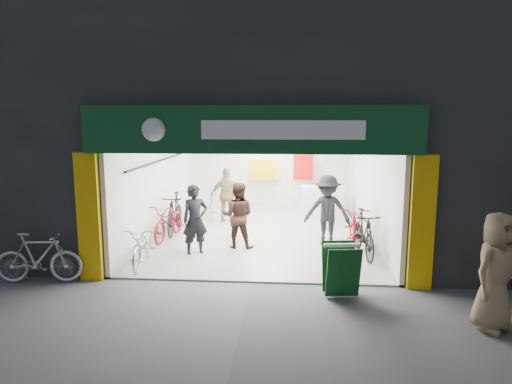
# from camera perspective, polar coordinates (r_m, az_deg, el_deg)

# --- Properties ---
(ground) EXTENTS (60.00, 60.00, 0.00)m
(ground) POSITION_cam_1_polar(r_m,az_deg,el_deg) (9.30, -0.61, -11.32)
(ground) COLOR #56565B
(ground) RESTS_ON ground
(building) EXTENTS (17.00, 10.27, 8.00)m
(building) POSITION_cam_1_polar(r_m,az_deg,el_deg) (13.69, 5.16, 13.67)
(building) COLOR #232326
(building) RESTS_ON ground
(bike_left_front) EXTENTS (0.76, 1.79, 0.91)m
(bike_left_front) POSITION_cam_1_polar(r_m,az_deg,el_deg) (10.53, -13.91, -6.48)
(bike_left_front) COLOR #ABABB0
(bike_left_front) RESTS_ON ground
(bike_left_midfront) EXTENTS (0.66, 1.96, 1.16)m
(bike_left_midfront) POSITION_cam_1_polar(r_m,az_deg,el_deg) (13.10, -10.13, -2.68)
(bike_left_midfront) COLOR black
(bike_left_midfront) RESTS_ON ground
(bike_left_midback) EXTENTS (0.86, 1.95, 0.99)m
(bike_left_midback) POSITION_cam_1_polar(r_m,az_deg,el_deg) (12.54, -10.80, -3.63)
(bike_left_midback) COLOR maroon
(bike_left_midback) RESTS_ON ground
(bike_left_back) EXTENTS (0.71, 1.60, 0.93)m
(bike_left_back) POSITION_cam_1_polar(r_m,az_deg,el_deg) (14.90, -5.58, -1.57)
(bike_left_back) COLOR #ADADB2
(bike_left_back) RESTS_ON ground
(bike_right_front) EXTENTS (0.68, 1.89, 1.11)m
(bike_right_front) POSITION_cam_1_polar(r_m,az_deg,el_deg) (11.10, 13.32, -5.11)
(bike_right_front) COLOR black
(bike_right_front) RESTS_ON ground
(bike_right_mid) EXTENTS (0.96, 2.06, 1.04)m
(bike_right_mid) POSITION_cam_1_polar(r_m,az_deg,el_deg) (12.08, 12.24, -4.06)
(bike_right_mid) COLOR maroon
(bike_right_mid) RESTS_ON ground
(bike_right_back) EXTENTS (0.59, 1.74, 1.03)m
(bike_right_back) POSITION_cam_1_polar(r_m,az_deg,el_deg) (14.20, 8.52, -1.96)
(bike_right_back) COLOR silver
(bike_right_back) RESTS_ON ground
(parked_bike) EXTENTS (1.77, 0.69, 1.04)m
(parked_bike) POSITION_cam_1_polar(r_m,az_deg,el_deg) (10.12, -25.53, -7.43)
(parked_bike) COLOR silver
(parked_bike) RESTS_ON ground
(customer_a) EXTENTS (0.74, 0.65, 1.70)m
(customer_a) POSITION_cam_1_polar(r_m,az_deg,el_deg) (10.97, -7.61, -3.52)
(customer_a) COLOR black
(customer_a) RESTS_ON ground
(customer_b) EXTENTS (0.86, 0.69, 1.68)m
(customer_b) POSITION_cam_1_polar(r_m,az_deg,el_deg) (11.40, -2.29, -3.00)
(customer_b) COLOR #372019
(customer_b) RESTS_ON ground
(customer_c) EXTENTS (1.31, 0.92, 1.83)m
(customer_c) POSITION_cam_1_polar(r_m,az_deg,el_deg) (11.75, 8.90, -2.36)
(customer_c) COLOR black
(customer_c) RESTS_ON ground
(customer_d) EXTENTS (1.03, 0.44, 1.75)m
(customer_d) POSITION_cam_1_polar(r_m,az_deg,el_deg) (14.16, -3.61, -0.43)
(customer_d) COLOR #937E55
(customer_d) RESTS_ON ground
(pedestrian_near) EXTENTS (1.09, 1.01, 1.87)m
(pedestrian_near) POSITION_cam_1_polar(r_m,az_deg,el_deg) (8.03, 27.81, -8.78)
(pedestrian_near) COLOR #967C57
(pedestrian_near) RESTS_ON ground
(sandwich_board) EXTENTS (0.70, 0.72, 0.96)m
(sandwich_board) POSITION_cam_1_polar(r_m,az_deg,el_deg) (8.67, 10.56, -9.33)
(sandwich_board) COLOR #10411B
(sandwich_board) RESTS_ON ground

